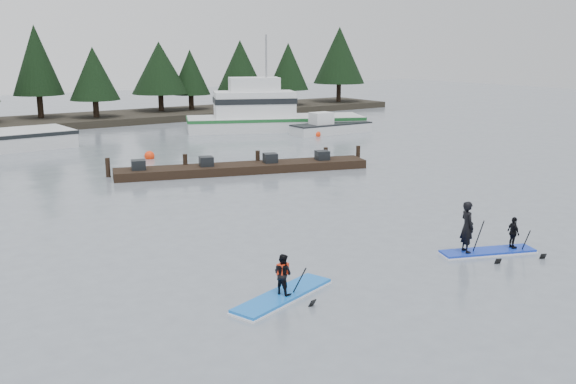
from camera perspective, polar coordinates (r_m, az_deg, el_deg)
ground at (r=20.80m, az=9.48°, el=-6.02°), size 160.00×160.00×0.00m
far_shore at (r=58.06m, az=-20.71°, el=5.81°), size 70.00×8.00×0.60m
treeline at (r=58.10m, az=-20.69°, el=5.51°), size 60.00×4.00×8.00m
fishing_boat_medium at (r=51.80m, az=-1.60°, el=6.19°), size 14.36×9.35×8.38m
skiff at (r=49.99m, az=3.88°, el=5.67°), size 6.56×2.13×0.76m
floating_dock at (r=34.55m, az=-3.98°, el=2.13°), size 13.47×5.83×0.45m
buoy_b at (r=39.52m, az=-12.20°, el=2.91°), size 0.61×0.61×0.61m
buoy_c at (r=48.22m, az=2.61°, el=4.97°), size 0.53×0.53×0.53m
paddleboard_solo at (r=17.49m, az=-0.46°, el=-8.38°), size 3.52×1.85×1.75m
paddleboard_duo at (r=21.92m, az=16.94°, el=-3.74°), size 3.22×1.93×2.34m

